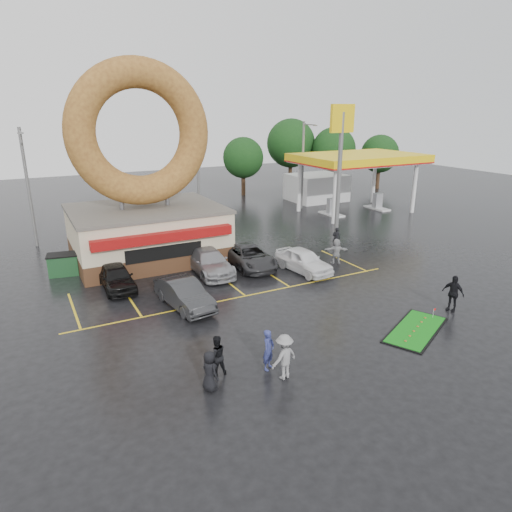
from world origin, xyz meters
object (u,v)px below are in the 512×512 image
car_black (116,277)px  car_silver (209,262)px  donut_shop (145,196)px  streetlight_right (303,163)px  person_cameraman (453,293)px  gas_station (339,173)px  shell_sign (341,146)px  car_white (303,260)px  streetlight_left (28,185)px  dumpster (64,265)px  streetlight_mid (198,172)px  person_blue (269,350)px  car_dgrey (184,294)px  car_grey (249,256)px  putting_green (416,330)px

car_black → car_silver: (5.94, 0.00, 0.03)m
donut_shop → car_black: size_ratio=3.13×
streetlight_right → person_cameraman: streetlight_right is taller
gas_station → shell_sign: (-7.00, -8.94, 3.68)m
donut_shop → car_white: bearing=-42.9°
streetlight_left → car_white: size_ratio=2.00×
shell_sign → dumpster: bearing=179.7°
gas_station → streetlight_mid: (-16.00, -0.02, 1.08)m
person_blue → gas_station: bearing=14.6°
streetlight_right → car_white: 20.19m
streetlight_left → streetlight_right: bearing=4.4°
person_cameraman → dumpster: person_cameraman is taller
car_dgrey → car_grey: size_ratio=0.88×
car_silver → car_black: bearing=-178.0°
shell_sign → car_black: size_ratio=2.46×
person_cameraman → putting_green: (-3.41, -0.81, -0.95)m
car_black → person_cameraman: bearing=-37.3°
streetlight_mid → car_silver: streetlight_mid is taller
gas_station → streetlight_right: size_ratio=1.52×
gas_station → person_blue: gas_station is taller
car_silver → car_white: 6.19m
person_blue → person_cameraman: bearing=-30.9°
streetlight_right → streetlight_mid: bearing=-175.2°
donut_shop → car_black: bearing=-123.5°
car_black → car_white: car_white is taller
streetlight_mid → gas_station: bearing=0.1°
car_dgrey → streetlight_mid: bearing=58.8°
gas_station → streetlight_left: (-30.00, -1.02, 1.08)m
donut_shop → car_grey: size_ratio=2.56×
streetlight_left → person_cameraman: bearing=-51.1°
car_black → person_blue: (3.71, -11.90, 0.14)m
streetlight_right → car_black: 26.59m
car_black → car_dgrey: size_ratio=0.94×
donut_shop → car_grey: bearing=-42.9°
streetlight_left → car_dgrey: bearing=-68.6°
car_grey → dumpster: 12.09m
car_dgrey → car_grey: 7.43m
streetlight_right → dumpster: bearing=-158.4°
streetlight_right → dumpster: (-24.81, -9.82, -4.13)m
person_blue → person_cameraman: 11.44m
person_cameraman → person_blue: bearing=-103.1°
donut_shop → car_dgrey: bearing=-93.6°
dumpster → streetlight_mid: bearing=44.1°
car_silver → streetlight_right: bearing=42.4°
donut_shop → car_dgrey: (-0.59, -9.37, -3.71)m
streetlight_right → car_dgrey: (-19.59, -18.31, -4.02)m
gas_station → car_grey: (-17.49, -13.09, -2.97)m
shell_sign → streetlight_right: 10.68m
car_black → dumpster: bearing=121.4°
shell_sign → streetlight_left: size_ratio=1.18×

